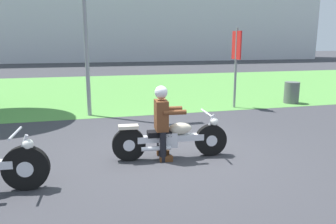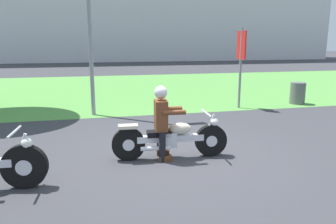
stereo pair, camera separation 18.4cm
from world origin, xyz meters
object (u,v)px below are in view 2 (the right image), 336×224
at_px(trash_can, 298,93).
at_px(rider_lead, 162,117).
at_px(motorcycle_lead, 171,138).
at_px(sign_banner, 241,56).

bearing_deg(trash_can, rider_lead, -143.29).
xyz_separation_m(motorcycle_lead, trash_can, (5.69, 4.38, -0.00)).
xyz_separation_m(trash_can, sign_banner, (-2.34, -0.21, 1.34)).
height_order(rider_lead, sign_banner, sign_banner).
bearing_deg(rider_lead, motorcycle_lead, -0.86).
bearing_deg(motorcycle_lead, rider_lead, 179.14).
bearing_deg(trash_can, sign_banner, -174.97).
distance_m(motorcycle_lead, sign_banner, 5.52).
height_order(rider_lead, trash_can, rider_lead).
height_order(motorcycle_lead, rider_lead, rider_lead).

